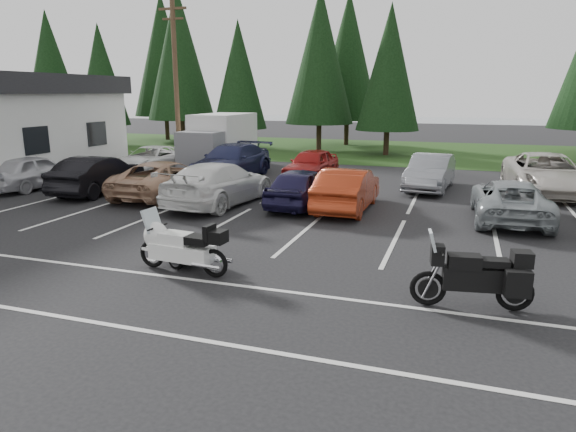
# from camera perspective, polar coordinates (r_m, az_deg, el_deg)

# --- Properties ---
(ground) EXTENTS (120.00, 120.00, 0.00)m
(ground) POSITION_cam_1_polar(r_m,az_deg,el_deg) (14.40, -1.52, -2.75)
(ground) COLOR black
(ground) RESTS_ON ground
(grass_strip) EXTENTS (80.00, 16.00, 0.01)m
(grass_strip) POSITION_cam_1_polar(r_m,az_deg,el_deg) (37.50, 11.32, 7.09)
(grass_strip) COLOR #1C3C13
(grass_strip) RESTS_ON ground
(lake_water) EXTENTS (70.00, 50.00, 0.02)m
(lake_water) POSITION_cam_1_polar(r_m,az_deg,el_deg) (68.09, 18.24, 9.45)
(lake_water) COLOR gray
(lake_water) RESTS_ON ground
(utility_pole) EXTENTS (1.60, 0.26, 9.00)m
(utility_pole) POSITION_cam_1_polar(r_m,az_deg,el_deg) (29.03, -12.35, 14.53)
(utility_pole) COLOR #473321
(utility_pole) RESTS_ON ground
(box_truck) EXTENTS (2.40, 5.60, 2.90)m
(box_truck) POSITION_cam_1_polar(r_m,az_deg,el_deg) (28.62, -8.03, 8.20)
(box_truck) COLOR silver
(box_truck) RESTS_ON ground
(stall_markings) EXTENTS (32.00, 16.00, 0.01)m
(stall_markings) POSITION_cam_1_polar(r_m,az_deg,el_deg) (16.23, 0.92, -0.86)
(stall_markings) COLOR silver
(stall_markings) RESTS_ON ground
(conifer_0) EXTENTS (4.58, 4.58, 10.66)m
(conifer_0) POSITION_cam_1_polar(r_m,az_deg,el_deg) (48.35, -24.94, 14.91)
(conifer_0) COLOR #332316
(conifer_0) RESTS_ON ground
(conifer_1) EXTENTS (3.96, 3.96, 9.22)m
(conifer_1) POSITION_cam_1_polar(r_m,az_deg,el_deg) (43.44, -20.07, 14.51)
(conifer_1) COLOR #332316
(conifer_1) RESTS_ON ground
(conifer_2) EXTENTS (5.10, 5.10, 11.89)m
(conifer_2) POSITION_cam_1_polar(r_m,az_deg,el_deg) (41.48, -12.00, 17.27)
(conifer_2) COLOR #332316
(conifer_2) RESTS_ON ground
(conifer_3) EXTENTS (3.87, 3.87, 9.02)m
(conifer_3) POSITION_cam_1_polar(r_m,az_deg,el_deg) (37.64, -5.49, 15.34)
(conifer_3) COLOR #332316
(conifer_3) RESTS_ON ground
(conifer_4) EXTENTS (4.80, 4.80, 11.17)m
(conifer_4) POSITION_cam_1_polar(r_m,az_deg,el_deg) (37.27, 3.57, 17.33)
(conifer_4) COLOR #332316
(conifer_4) RESTS_ON ground
(conifer_5) EXTENTS (4.14, 4.14, 9.63)m
(conifer_5) POSITION_cam_1_polar(r_m,az_deg,el_deg) (34.94, 11.22, 15.89)
(conifer_5) COLOR #332316
(conifer_5) RESTS_ON ground
(conifer_back_a) EXTENTS (5.28, 5.28, 12.30)m
(conifer_back_a) POSITION_cam_1_polar(r_m,az_deg,el_deg) (47.14, -13.70, 16.99)
(conifer_back_a) COLOR #332316
(conifer_back_a) RESTS_ON ground
(conifer_back_b) EXTENTS (4.97, 4.97, 11.58)m
(conifer_back_b) POSITION_cam_1_polar(r_m,az_deg,el_deg) (41.50, 6.72, 17.21)
(conifer_back_b) COLOR #332316
(conifer_back_b) RESTS_ON ground
(car_near_0) EXTENTS (2.03, 4.44, 1.48)m
(car_near_0) POSITION_cam_1_polar(r_m,az_deg,el_deg) (24.73, -26.36, 4.46)
(car_near_0) COLOR silver
(car_near_0) RESTS_ON ground
(car_near_1) EXTENTS (1.89, 4.74, 1.53)m
(car_near_1) POSITION_cam_1_polar(r_m,az_deg,el_deg) (22.53, -20.34, 4.34)
(car_near_1) COLOR black
(car_near_1) RESTS_ON ground
(car_near_2) EXTENTS (2.46, 5.22, 1.44)m
(car_near_2) POSITION_cam_1_polar(r_m,az_deg,el_deg) (20.94, -13.46, 4.04)
(car_near_2) COLOR tan
(car_near_2) RESTS_ON ground
(car_near_3) EXTENTS (2.72, 5.60, 1.57)m
(car_near_3) POSITION_cam_1_polar(r_m,az_deg,el_deg) (19.08, -7.64, 3.60)
(car_near_3) COLOR silver
(car_near_3) RESTS_ON ground
(car_near_4) EXTENTS (1.78, 4.25, 1.44)m
(car_near_4) POSITION_cam_1_polar(r_m,az_deg,el_deg) (18.59, 1.48, 3.25)
(car_near_4) COLOR #191536
(car_near_4) RESTS_ON ground
(car_near_5) EXTENTS (1.58, 4.51, 1.49)m
(car_near_5) POSITION_cam_1_polar(r_m,az_deg,el_deg) (18.15, 6.59, 2.98)
(car_near_5) COLOR #A02F14
(car_near_5) RESTS_ON ground
(car_near_6) EXTENTS (2.36, 4.86, 1.33)m
(car_near_6) POSITION_cam_1_polar(r_m,az_deg,el_deg) (18.00, 23.45, 1.61)
(car_near_6) COLOR gray
(car_near_6) RESTS_ON ground
(car_far_0) EXTENTS (2.31, 4.89, 1.35)m
(car_far_0) POSITION_cam_1_polar(r_m,az_deg,el_deg) (27.63, -15.00, 6.08)
(car_far_0) COLOR white
(car_far_0) RESTS_ON ground
(car_far_1) EXTENTS (2.64, 5.72, 1.62)m
(car_far_1) POSITION_cam_1_polar(r_m,az_deg,el_deg) (25.10, -6.33, 6.06)
(car_far_1) COLOR #191D40
(car_far_1) RESTS_ON ground
(car_far_2) EXTENTS (2.04, 4.37, 1.45)m
(car_far_2) POSITION_cam_1_polar(r_m,az_deg,el_deg) (24.60, 2.59, 5.77)
(car_far_2) COLOR maroon
(car_far_2) RESTS_ON ground
(car_far_3) EXTENTS (1.98, 4.64, 1.49)m
(car_far_3) POSITION_cam_1_polar(r_m,az_deg,el_deg) (22.75, 15.53, 4.71)
(car_far_3) COLOR slate
(car_far_3) RESTS_ON ground
(car_far_4) EXTENTS (3.15, 6.06, 1.63)m
(car_far_4) POSITION_cam_1_polar(r_m,az_deg,el_deg) (23.53, 26.69, 4.22)
(car_far_4) COLOR beige
(car_far_4) RESTS_ON ground
(touring_motorcycle) EXTENTS (2.69, 1.04, 1.46)m
(touring_motorcycle) POSITION_cam_1_polar(r_m,az_deg,el_deg) (11.94, -11.74, -2.84)
(touring_motorcycle) COLOR white
(touring_motorcycle) RESTS_ON ground
(cargo_trailer) EXTENTS (1.64, 1.18, 0.69)m
(cargo_trailer) POSITION_cam_1_polar(r_m,az_deg,el_deg) (12.62, -11.12, -3.74)
(cargo_trailer) COLOR silver
(cargo_trailer) RESTS_ON ground
(adventure_motorcycle) EXTENTS (2.63, 1.27, 1.54)m
(adventure_motorcycle) POSITION_cam_1_polar(r_m,az_deg,el_deg) (10.36, 19.84, -5.69)
(adventure_motorcycle) COLOR black
(adventure_motorcycle) RESTS_ON ground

